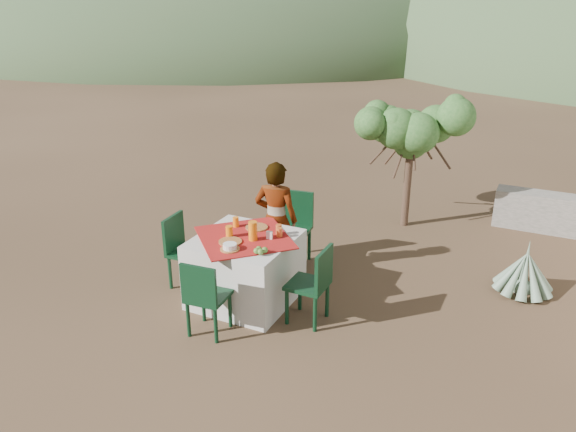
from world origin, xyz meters
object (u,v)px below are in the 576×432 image
object	(u,v)px
shrub_tree	(416,135)
person	(276,220)
table	(245,269)
chair_far	(294,224)
chair_right	(314,282)
chair_left	(182,247)
agave	(525,273)
juice_pitcher	(253,231)
chair_near	(205,295)

from	to	relation	value
shrub_tree	person	bearing A→B (deg)	-115.39
table	chair_far	xyz separation A→B (m)	(0.08, 1.11, 0.12)
chair_far	chair_right	bearing A→B (deg)	-64.07
person	chair_far	bearing A→B (deg)	-105.14
chair_left	agave	size ratio (longest dim) A/B	1.18
table	person	world-z (taller)	person
chair_far	juice_pitcher	size ratio (longest dim) A/B	4.38
chair_right	person	bearing A→B (deg)	-133.04
shrub_tree	juice_pitcher	xyz separation A→B (m)	(-0.97, -2.96, -0.48)
chair_far	chair_left	bearing A→B (deg)	-136.15
table	chair_right	size ratio (longest dim) A/B	1.53
chair_near	chair_left	distance (m)	1.14
person	shrub_tree	xyz separation A→B (m)	(1.06, 2.24, 0.63)
shrub_tree	chair_far	bearing A→B (deg)	-119.23
table	shrub_tree	bearing A→B (deg)	69.54
chair_right	juice_pitcher	distance (m)	0.85
table	chair_near	xyz separation A→B (m)	(-0.01, -0.79, 0.08)
person	shrub_tree	world-z (taller)	shrub_tree
chair_right	shrub_tree	world-z (taller)	shrub_tree
table	chair_near	bearing A→B (deg)	-90.37
person	juice_pitcher	xyz separation A→B (m)	(0.09, -0.72, 0.15)
shrub_tree	agave	distance (m)	2.46
table	juice_pitcher	bearing A→B (deg)	-11.08
chair_far	shrub_tree	distance (m)	2.25
chair_left	chair_right	distance (m)	1.70
chair_left	chair_right	bearing A→B (deg)	-96.49
chair_near	juice_pitcher	size ratio (longest dim) A/B	3.95
table	chair_left	size ratio (longest dim) A/B	1.53
chair_right	agave	world-z (taller)	chair_right
chair_far	chair_right	world-z (taller)	chair_far
chair_far	chair_near	bearing A→B (deg)	-99.52
person	agave	xyz separation A→B (m)	(2.75, 0.83, -0.47)
table	chair_left	bearing A→B (deg)	-179.70
agave	juice_pitcher	bearing A→B (deg)	-149.86
table	chair_left	world-z (taller)	chair_left
chair_right	shrub_tree	bearing A→B (deg)	176.21
chair_right	agave	distance (m)	2.52
chair_far	juice_pitcher	xyz separation A→B (m)	(0.04, -1.14, 0.36)
chair_near	person	bearing A→B (deg)	-95.96
chair_right	shrub_tree	size ratio (longest dim) A/B	0.50
chair_near	person	size ratio (longest dim) A/B	0.58
table	juice_pitcher	size ratio (longest dim) A/B	6.27
table	shrub_tree	distance (m)	3.28
shrub_tree	agave	size ratio (longest dim) A/B	2.36
chair_far	chair_left	xyz separation A→B (m)	(-0.91, -1.12, -0.03)
chair_far	chair_near	world-z (taller)	chair_far
table	chair_left	distance (m)	0.84
chair_right	agave	xyz separation A→B (m)	(1.92, 1.62, -0.23)
chair_right	person	world-z (taller)	person
chair_left	chair_right	size ratio (longest dim) A/B	1.00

